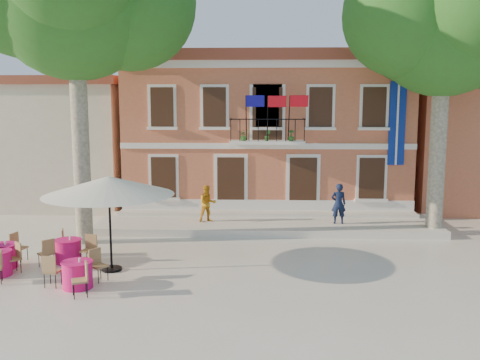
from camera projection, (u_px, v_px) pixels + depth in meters
name	position (u px, v px, depth m)	size (l,w,h in m)	color
ground	(210.00, 258.00, 18.07)	(90.00, 90.00, 0.00)	beige
main_building	(266.00, 130.00, 27.31)	(13.50, 9.59, 7.50)	#C76D48
neighbor_west	(53.00, 139.00, 28.82)	(9.40, 9.40, 6.40)	beige
terrace	(267.00, 224.00, 22.32)	(14.00, 3.40, 0.30)	silver
plane_tree_east	(445.00, 23.00, 20.08)	(5.62, 5.62, 11.03)	#A59E84
patio_umbrella	(109.00, 186.00, 16.39)	(4.01, 4.01, 2.98)	black
pedestrian_navy	(338.00, 204.00, 21.72)	(0.60, 0.40, 1.66)	#0F1934
pedestrian_orange	(207.00, 204.00, 22.06)	(0.74, 0.57, 1.52)	orange
cafe_table_0	(77.00, 273.00, 15.14)	(1.72, 1.86, 0.95)	#D7145B
cafe_table_1	(68.00, 250.00, 17.53)	(1.79, 1.83, 0.95)	#D7145B
cafe_table_2	(4.00, 255.00, 16.96)	(1.82, 1.80, 0.95)	#D7145B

